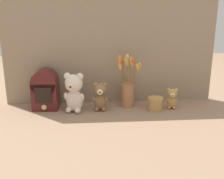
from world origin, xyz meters
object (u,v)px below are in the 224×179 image
(teddy_bear_medium, at_px, (100,96))
(teddy_bear_large, at_px, (74,92))
(vintage_radio, at_px, (45,89))
(decorative_tin_tall, at_px, (155,103))
(teddy_bear_small, at_px, (172,98))
(flower_vase, at_px, (128,89))

(teddy_bear_medium, bearing_deg, teddy_bear_large, -176.13)
(vintage_radio, height_order, decorative_tin_tall, vintage_radio)
(teddy_bear_small, bearing_deg, decorative_tin_tall, -172.27)
(teddy_bear_small, distance_m, vintage_radio, 0.80)
(decorative_tin_tall, bearing_deg, flower_vase, 154.64)
(teddy_bear_small, bearing_deg, teddy_bear_large, -179.60)
(teddy_bear_medium, relative_size, vintage_radio, 0.71)
(vintage_radio, bearing_deg, flower_vase, 0.06)
(flower_vase, height_order, decorative_tin_tall, flower_vase)
(teddy_bear_medium, relative_size, flower_vase, 0.52)
(teddy_bear_medium, bearing_deg, flower_vase, 17.71)
(vintage_radio, bearing_deg, decorative_tin_tall, -6.47)
(teddy_bear_small, bearing_deg, vintage_radio, 175.49)
(teddy_bear_medium, height_order, flower_vase, flower_vase)
(teddy_bear_large, height_order, teddy_bear_small, teddy_bear_large)
(flower_vase, relative_size, vintage_radio, 1.37)
(flower_vase, bearing_deg, vintage_radio, -179.94)
(teddy_bear_small, relative_size, decorative_tin_tall, 1.39)
(teddy_bear_medium, height_order, decorative_tin_tall, teddy_bear_medium)
(teddy_bear_small, relative_size, vintage_radio, 0.53)
(flower_vase, height_order, vintage_radio, flower_vase)
(decorative_tin_tall, bearing_deg, teddy_bear_large, 178.79)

